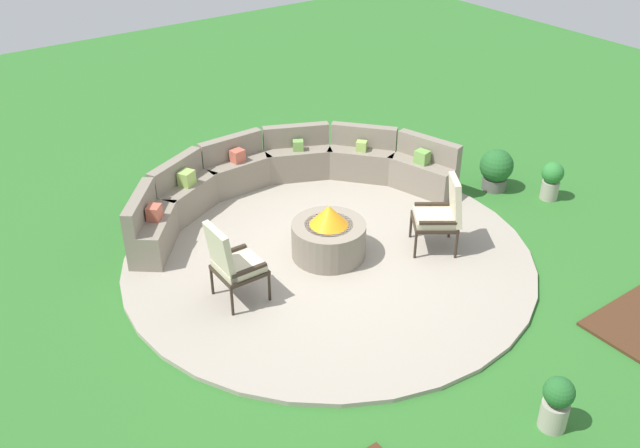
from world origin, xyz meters
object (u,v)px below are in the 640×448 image
at_px(lounge_chair_front_right, 442,213).
at_px(potted_plant_2, 496,168).
at_px(potted_plant_1, 552,179).
at_px(potted_plant_0, 557,402).
at_px(fire_pit, 329,236).
at_px(curved_stone_bench, 280,178).
at_px(lounge_chair_front_left, 232,262).

xyz_separation_m(lounge_chair_front_right, potted_plant_2, (2.00, 0.80, -0.25)).
bearing_deg(potted_plant_2, potted_plant_1, -57.92).
xyz_separation_m(potted_plant_0, potted_plant_2, (3.33, 3.77, 0.03)).
height_order(fire_pit, lounge_chair_front_right, lounge_chair_front_right).
relative_size(curved_stone_bench, lounge_chair_front_right, 4.67).
height_order(fire_pit, potted_plant_2, fire_pit).
bearing_deg(potted_plant_2, potted_plant_0, -131.42).
distance_m(lounge_chair_front_left, lounge_chair_front_right, 2.94).
xyz_separation_m(fire_pit, lounge_chair_front_left, (-1.53, -0.12, 0.26)).
bearing_deg(lounge_chair_front_right, curved_stone_bench, 57.27).
xyz_separation_m(lounge_chair_front_left, potted_plant_1, (5.33, -0.54, -0.27)).
bearing_deg(lounge_chair_front_left, lounge_chair_front_right, 78.77).
height_order(curved_stone_bench, potted_plant_2, curved_stone_bench).
bearing_deg(potted_plant_0, potted_plant_2, 48.58).
xyz_separation_m(fire_pit, curved_stone_bench, (0.36, 1.75, 0.04)).
relative_size(lounge_chair_front_right, potted_plant_0, 1.74).
relative_size(lounge_chair_front_left, potted_plant_1, 1.74).
xyz_separation_m(potted_plant_1, potted_plant_2, (-0.45, 0.72, 0.02)).
distance_m(fire_pit, potted_plant_1, 3.86).
height_order(lounge_chair_front_right, potted_plant_1, lounge_chair_front_right).
height_order(lounge_chair_front_left, lounge_chair_front_right, lounge_chair_front_left).
bearing_deg(potted_plant_1, lounge_chair_front_left, 174.20).
height_order(fire_pit, curved_stone_bench, curved_stone_bench).
relative_size(fire_pit, lounge_chair_front_left, 0.93).
distance_m(lounge_chair_front_right, potted_plant_0, 3.27).
relative_size(curved_stone_bench, potted_plant_1, 8.12).
bearing_deg(lounge_chair_front_left, curved_stone_bench, 135.53).
xyz_separation_m(fire_pit, potted_plant_1, (3.80, -0.66, -0.02)).
relative_size(curved_stone_bench, potted_plant_2, 7.41).
bearing_deg(potted_plant_0, fire_pit, 90.30).
distance_m(potted_plant_0, potted_plant_2, 5.03).
bearing_deg(fire_pit, potted_plant_0, -89.70).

